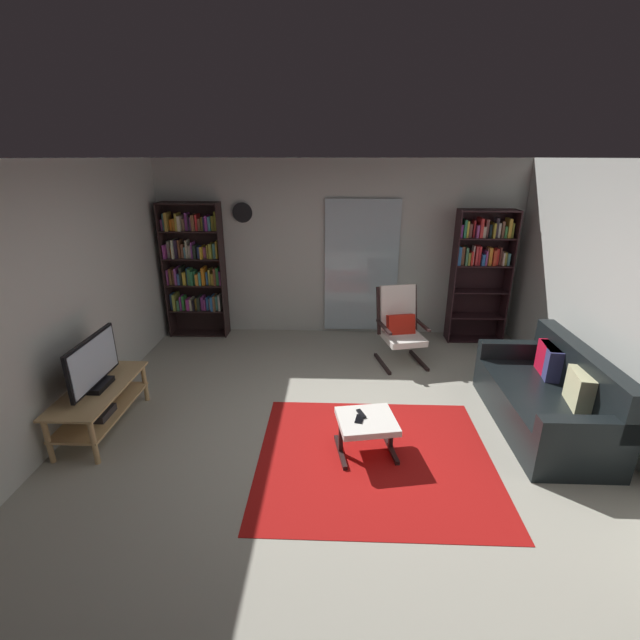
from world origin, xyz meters
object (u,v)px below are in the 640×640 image
television (94,365)px  lounge_armchair (400,323)px  cell_phone (359,419)px  wall_clock (242,213)px  tv_stand (100,402)px  bookshelf_near_tv (194,266)px  tv_remote (361,414)px  bookshelf_near_sofa (481,264)px  ottoman (367,425)px  leather_sofa (549,399)px

television → lounge_armchair: size_ratio=0.83×
cell_phone → wall_clock: 3.73m
wall_clock → tv_stand: bearing=-109.5°
tv_stand → bookshelf_near_tv: (0.22, 2.60, 0.77)m
tv_stand → television: television is taller
television → wall_clock: size_ratio=2.92×
bookshelf_near_tv → lounge_armchair: (2.98, -0.86, -0.54)m
lounge_armchair → tv_remote: 2.05m
bookshelf_near_sofa → ottoman: size_ratio=3.25×
ottoman → tv_remote: tv_remote is taller
leather_sofa → cell_phone: leather_sofa is taller
bookshelf_near_sofa → cell_phone: bookshelf_near_sofa is taller
television → leather_sofa: bearing=2.7°
cell_phone → bookshelf_near_sofa: bearing=68.4°
tv_remote → lounge_armchair: bearing=51.3°
tv_remote → television: bearing=153.5°
television → ottoman: (2.65, -0.29, -0.41)m
tv_remote → wall_clock: size_ratio=0.50×
bookshelf_near_tv → lounge_armchair: 3.15m
bookshelf_near_tv → tv_stand: bearing=-94.9°
cell_phone → bookshelf_near_tv: bearing=140.7°
bookshelf_near_sofa → leather_sofa: bookshelf_near_sofa is taller
ottoman → leather_sofa: bearing=15.1°
lounge_armchair → cell_phone: 2.13m
tv_stand → television: (0.00, 0.02, 0.40)m
tv_stand → cell_phone: size_ratio=8.61×
bookshelf_near_sofa → leather_sofa: 2.45m
leather_sofa → tv_remote: leather_sofa is taller
tv_remote → bookshelf_near_tv: bearing=108.7°
tv_stand → tv_remote: size_ratio=8.37×
television → wall_clock: wall_clock is taller
bookshelf_near_sofa → television: bearing=-150.4°
lounge_armchair → tv_remote: bearing=-107.3°
lounge_armchair → ottoman: 2.11m
wall_clock → television: bearing=-109.7°
bookshelf_near_tv → cell_phone: bearing=-50.9°
leather_sofa → wall_clock: size_ratio=5.99×
tv_remote → cell_phone: (-0.02, -0.08, -0.00)m
bookshelf_near_tv → tv_remote: size_ratio=13.95×
cell_phone → wall_clock: (-1.61, 3.03, 1.48)m
leather_sofa → cell_phone: size_ratio=12.42×
television → lounge_armchair: (3.21, 1.72, -0.18)m
tv_stand → lounge_armchair: size_ratio=1.18×
lounge_armchair → tv_remote: lounge_armchair is taller
bookshelf_near_sofa → cell_phone: (-1.84, -2.82, -0.80)m
television → wall_clock: bearing=70.3°
bookshelf_near_tv → wall_clock: bookshelf_near_tv is taller
tv_remote → leather_sofa: bearing=-8.5°
tv_stand → ottoman: 2.66m
tv_remote → cell_phone: tv_remote is taller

